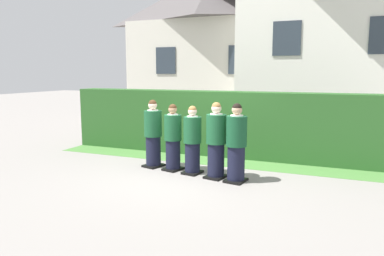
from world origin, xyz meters
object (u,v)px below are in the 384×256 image
student_front_row_3 (216,142)px  student_front_row_4 (236,145)px  student_front_row_0 (153,135)px  student_front_row_2 (192,142)px  student_front_row_1 (173,139)px

student_front_row_3 → student_front_row_4: size_ratio=1.00×
student_front_row_0 → student_front_row_2: size_ratio=1.06×
student_front_row_4 → student_front_row_2: bearing=167.6°
student_front_row_3 → student_front_row_4: (0.48, -0.12, 0.00)m
student_front_row_0 → student_front_row_3: student_front_row_3 is taller
student_front_row_2 → student_front_row_3: (0.60, -0.12, 0.05)m
student_front_row_0 → student_front_row_4: bearing=-11.6°
student_front_row_1 → student_front_row_3: 1.16m
student_front_row_1 → student_front_row_2: (0.53, -0.11, -0.01)m
student_front_row_2 → student_front_row_4: student_front_row_4 is taller
student_front_row_4 → student_front_row_1: bearing=167.9°
student_front_row_1 → student_front_row_4: student_front_row_4 is taller
student_front_row_2 → student_front_row_4: (1.09, -0.24, 0.05)m
student_front_row_0 → student_front_row_3: size_ratio=0.99×
student_front_row_3 → student_front_row_2: bearing=168.6°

